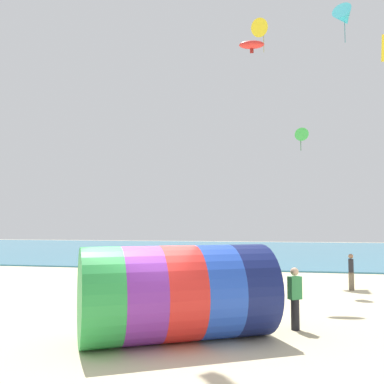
# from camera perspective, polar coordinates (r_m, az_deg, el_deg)

# --- Properties ---
(ground_plane) EXTENTS (120.00, 120.00, 0.00)m
(ground_plane) POSITION_cam_1_polar(r_m,az_deg,el_deg) (11.44, -6.65, -19.51)
(ground_plane) COLOR beige
(sea) EXTENTS (120.00, 40.00, 0.10)m
(sea) POSITION_cam_1_polar(r_m,az_deg,el_deg) (47.47, 7.33, -7.71)
(sea) COLOR teal
(sea) RESTS_ON ground
(giant_inflatable_tube) EXTENTS (5.49, 4.51, 2.45)m
(giant_inflatable_tube) POSITION_cam_1_polar(r_m,az_deg,el_deg) (11.42, -1.91, -13.28)
(giant_inflatable_tube) COLOR green
(giant_inflatable_tube) RESTS_ON ground
(kite_handler) EXTENTS (0.42, 0.39, 1.76)m
(kite_handler) POSITION_cam_1_polar(r_m,az_deg,el_deg) (12.91, 13.56, -13.53)
(kite_handler) COLOR black
(kite_handler) RESTS_ON ground
(kite_yellow_delta) EXTENTS (1.74, 1.88, 2.38)m
(kite_yellow_delta) POSITION_cam_1_polar(r_m,az_deg,el_deg) (30.20, 9.52, 20.76)
(kite_yellow_delta) COLOR yellow
(kite_red_parafoil) EXTENTS (1.22, 0.63, 0.64)m
(kite_red_parafoil) POSITION_cam_1_polar(r_m,az_deg,el_deg) (21.32, 7.96, 18.86)
(kite_red_parafoil) COLOR red
(kite_green_delta) EXTENTS (0.77, 0.97, 1.36)m
(kite_green_delta) POSITION_cam_1_polar(r_m,az_deg,el_deg) (21.78, 14.28, 7.72)
(kite_green_delta) COLOR green
(kite_cyan_delta) EXTENTS (1.41, 1.55, 1.94)m
(kite_cyan_delta) POSITION_cam_1_polar(r_m,az_deg,el_deg) (24.47, 19.67, 21.10)
(kite_cyan_delta) COLOR #2DB2C6
(bystander_mid_beach) EXTENTS (0.28, 0.39, 1.64)m
(bystander_mid_beach) POSITION_cam_1_polar(r_m,az_deg,el_deg) (20.94, 20.46, -9.93)
(bystander_mid_beach) COLOR #726651
(bystander_mid_beach) RESTS_ON ground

